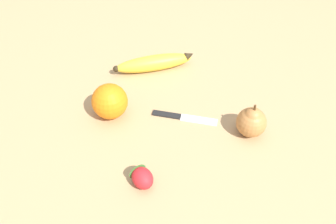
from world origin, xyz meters
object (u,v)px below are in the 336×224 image
(orange, at_px, (110,101))
(pear, at_px, (252,121))
(banana, at_px, (155,63))
(strawberry, at_px, (141,177))
(paring_knife, at_px, (182,117))

(orange, bearing_deg, pear, 102.03)
(banana, height_order, orange, orange)
(banana, distance_m, pear, 0.32)
(banana, relative_size, strawberry, 3.01)
(strawberry, height_order, paring_knife, strawberry)
(orange, relative_size, strawberry, 1.27)
(orange, bearing_deg, paring_knife, 108.56)
(pear, height_order, paring_knife, pear)
(orange, xyz_separation_m, pear, (-0.07, 0.32, -0.00))
(pear, relative_size, paring_knife, 0.55)
(pear, xyz_separation_m, strawberry, (0.21, -0.17, -0.02))
(paring_knife, bearing_deg, banana, -147.14)
(banana, bearing_deg, pear, -62.00)
(strawberry, xyz_separation_m, paring_knife, (-0.20, 0.01, -0.02))
(banana, height_order, pear, pear)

